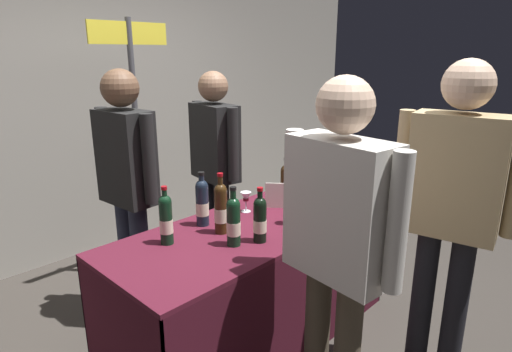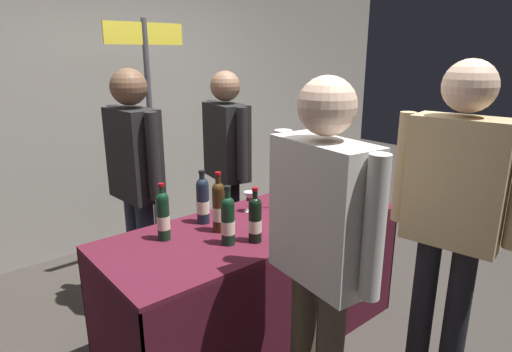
{
  "view_description": "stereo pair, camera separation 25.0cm",
  "coord_description": "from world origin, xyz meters",
  "px_view_note": "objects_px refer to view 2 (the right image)",
  "views": [
    {
      "loc": [
        -1.73,
        -1.67,
        1.8
      ],
      "look_at": [
        0.0,
        0.0,
        1.09
      ],
      "focal_mm": 30.0,
      "sensor_mm": 36.0,
      "label": 1
    },
    {
      "loc": [
        -1.55,
        -1.84,
        1.8
      ],
      "look_at": [
        0.0,
        0.0,
        1.09
      ],
      "focal_mm": 30.0,
      "sensor_mm": 36.0,
      "label": 2
    }
  ],
  "objects_px": {
    "tasting_table": "(256,259)",
    "taster_foreground_right": "(321,238)",
    "wine_glass_mid": "(290,209)",
    "vendor_presenter": "(227,157)",
    "wine_glass_near_vendor": "(249,197)",
    "booth_signpost": "(151,122)",
    "display_bottle_0": "(255,219)",
    "featured_wine_bottle": "(326,174)",
    "wine_glass_near_taster": "(356,188)"
  },
  "relations": [
    {
      "from": "booth_signpost",
      "to": "taster_foreground_right",
      "type": "bearing_deg",
      "value": -96.45
    },
    {
      "from": "wine_glass_near_vendor",
      "to": "vendor_presenter",
      "type": "distance_m",
      "value": 0.7
    },
    {
      "from": "display_bottle_0",
      "to": "vendor_presenter",
      "type": "bearing_deg",
      "value": 61.29
    },
    {
      "from": "taster_foreground_right",
      "to": "booth_signpost",
      "type": "xyz_separation_m",
      "value": [
        0.22,
        1.96,
        0.23
      ]
    },
    {
      "from": "wine_glass_mid",
      "to": "display_bottle_0",
      "type": "bearing_deg",
      "value": -171.78
    },
    {
      "from": "wine_glass_near_vendor",
      "to": "wine_glass_mid",
      "type": "relative_size",
      "value": 0.96
    },
    {
      "from": "featured_wine_bottle",
      "to": "booth_signpost",
      "type": "xyz_separation_m",
      "value": [
        -0.86,
        1.06,
        0.35
      ]
    },
    {
      "from": "display_bottle_0",
      "to": "featured_wine_bottle",
      "type": "bearing_deg",
      "value": 19.31
    },
    {
      "from": "display_bottle_0",
      "to": "wine_glass_near_vendor",
      "type": "relative_size",
      "value": 2.33
    },
    {
      "from": "tasting_table",
      "to": "wine_glass_mid",
      "type": "bearing_deg",
      "value": -46.25
    },
    {
      "from": "tasting_table",
      "to": "vendor_presenter",
      "type": "xyz_separation_m",
      "value": [
        0.38,
        0.81,
        0.45
      ]
    },
    {
      "from": "wine_glass_mid",
      "to": "vendor_presenter",
      "type": "relative_size",
      "value": 0.08
    },
    {
      "from": "wine_glass_mid",
      "to": "wine_glass_near_taster",
      "type": "height_order",
      "value": "wine_glass_near_taster"
    },
    {
      "from": "wine_glass_near_taster",
      "to": "booth_signpost",
      "type": "relative_size",
      "value": 0.07
    },
    {
      "from": "wine_glass_mid",
      "to": "booth_signpost",
      "type": "height_order",
      "value": "booth_signpost"
    },
    {
      "from": "taster_foreground_right",
      "to": "wine_glass_mid",
      "type": "bearing_deg",
      "value": -27.61
    },
    {
      "from": "wine_glass_near_taster",
      "to": "display_bottle_0",
      "type": "bearing_deg",
      "value": -177.44
    },
    {
      "from": "display_bottle_0",
      "to": "vendor_presenter",
      "type": "xyz_separation_m",
      "value": [
        0.55,
        1.01,
        0.07
      ]
    },
    {
      "from": "booth_signpost",
      "to": "vendor_presenter",
      "type": "bearing_deg",
      "value": -42.22
    },
    {
      "from": "display_bottle_0",
      "to": "wine_glass_near_taster",
      "type": "bearing_deg",
      "value": 2.56
    },
    {
      "from": "wine_glass_mid",
      "to": "vendor_presenter",
      "type": "distance_m",
      "value": 1.0
    },
    {
      "from": "display_bottle_0",
      "to": "wine_glass_near_taster",
      "type": "xyz_separation_m",
      "value": [
        0.94,
        0.04,
        -0.03
      ]
    },
    {
      "from": "tasting_table",
      "to": "display_bottle_0",
      "type": "bearing_deg",
      "value": -131.25
    },
    {
      "from": "wine_glass_near_vendor",
      "to": "featured_wine_bottle",
      "type": "bearing_deg",
      "value": -2.72
    },
    {
      "from": "wine_glass_near_vendor",
      "to": "taster_foreground_right",
      "type": "bearing_deg",
      "value": -111.69
    },
    {
      "from": "wine_glass_near_vendor",
      "to": "wine_glass_mid",
      "type": "distance_m",
      "value": 0.34
    },
    {
      "from": "display_bottle_0",
      "to": "taster_foreground_right",
      "type": "distance_m",
      "value": 0.58
    },
    {
      "from": "wine_glass_mid",
      "to": "wine_glass_near_taster",
      "type": "xyz_separation_m",
      "value": [
        0.64,
        -0.0,
        0.0
      ]
    },
    {
      "from": "tasting_table",
      "to": "wine_glass_near_taster",
      "type": "relative_size",
      "value": 13.38
    },
    {
      "from": "display_bottle_0",
      "to": "wine_glass_near_vendor",
      "type": "xyz_separation_m",
      "value": [
        0.27,
        0.38,
        -0.04
      ]
    },
    {
      "from": "display_bottle_0",
      "to": "taster_foreground_right",
      "type": "relative_size",
      "value": 0.18
    },
    {
      "from": "featured_wine_bottle",
      "to": "display_bottle_0",
      "type": "height_order",
      "value": "same"
    },
    {
      "from": "tasting_table",
      "to": "taster_foreground_right",
      "type": "relative_size",
      "value": 1.1
    },
    {
      "from": "tasting_table",
      "to": "vendor_presenter",
      "type": "bearing_deg",
      "value": 64.8
    },
    {
      "from": "tasting_table",
      "to": "booth_signpost",
      "type": "xyz_separation_m",
      "value": [
        -0.05,
        1.21,
        0.72
      ]
    },
    {
      "from": "wine_glass_mid",
      "to": "taster_foreground_right",
      "type": "bearing_deg",
      "value": -124.36
    },
    {
      "from": "display_bottle_0",
      "to": "wine_glass_near_vendor",
      "type": "distance_m",
      "value": 0.46
    },
    {
      "from": "wine_glass_mid",
      "to": "vendor_presenter",
      "type": "bearing_deg",
      "value": 75.79
    },
    {
      "from": "wine_glass_near_taster",
      "to": "booth_signpost",
      "type": "height_order",
      "value": "booth_signpost"
    },
    {
      "from": "display_bottle_0",
      "to": "booth_signpost",
      "type": "relative_size",
      "value": 0.15
    },
    {
      "from": "featured_wine_bottle",
      "to": "wine_glass_mid",
      "type": "distance_m",
      "value": 0.74
    },
    {
      "from": "taster_foreground_right",
      "to": "booth_signpost",
      "type": "relative_size",
      "value": 0.84
    },
    {
      "from": "tasting_table",
      "to": "booth_signpost",
      "type": "distance_m",
      "value": 1.41
    },
    {
      "from": "featured_wine_bottle",
      "to": "taster_foreground_right",
      "type": "height_order",
      "value": "taster_foreground_right"
    },
    {
      "from": "taster_foreground_right",
      "to": "featured_wine_bottle",
      "type": "bearing_deg",
      "value": -43.48
    },
    {
      "from": "tasting_table",
      "to": "wine_glass_mid",
      "type": "xyz_separation_m",
      "value": [
        0.14,
        -0.15,
        0.34
      ]
    },
    {
      "from": "wine_glass_near_vendor",
      "to": "vendor_presenter",
      "type": "bearing_deg",
      "value": 65.66
    },
    {
      "from": "featured_wine_bottle",
      "to": "wine_glass_mid",
      "type": "bearing_deg",
      "value": -156.04
    },
    {
      "from": "wine_glass_near_vendor",
      "to": "wine_glass_near_taster",
      "type": "bearing_deg",
      "value": -26.29
    },
    {
      "from": "wine_glass_near_taster",
      "to": "booth_signpost",
      "type": "xyz_separation_m",
      "value": [
        -0.83,
        1.36,
        0.38
      ]
    }
  ]
}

